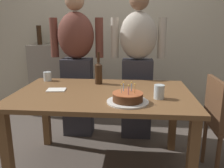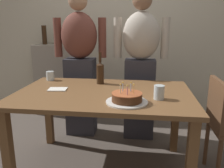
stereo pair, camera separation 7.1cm
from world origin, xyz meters
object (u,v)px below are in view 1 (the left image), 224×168
Objects in this scene: birthday_cake at (128,98)px; wine_bottle at (99,72)px; water_glass_far at (47,76)px; person_woman_cardigan at (138,64)px; water_glass_near at (159,92)px; person_man_bearded at (77,63)px; napkin_stack at (56,90)px.

wine_bottle is (-0.30, 0.54, 0.08)m from birthday_cake.
water_glass_far is 0.99m from person_woman_cardigan.
person_man_bearded reaches higher than water_glass_near.
water_glass_far is at bearing 57.10° from person_man_bearded.
birthday_cake is at bearing -61.54° from wine_bottle.
water_glass_far is at bearing 20.85° from person_woman_cardigan.
wine_bottle reaches higher than napkin_stack.
wine_bottle is at bearing 48.25° from person_woman_cardigan.
wine_bottle is (-0.54, 0.43, 0.06)m from water_glass_near.
water_glass_near is at bearing -38.65° from wine_bottle.
person_man_bearded is at bearing 126.11° from wine_bottle.
water_glass_near reaches higher than water_glass_far.
person_woman_cardigan is (0.72, 0.69, 0.13)m from napkin_stack.
person_man_bearded is 0.70m from person_woman_cardigan.
person_woman_cardigan is (-0.15, 0.86, 0.08)m from water_glass_near.
water_glass_far is at bearing 171.87° from wine_bottle.
water_glass_far is at bearing 143.34° from birthday_cake.
birthday_cake reaches higher than water_glass_near.
person_man_bearded is (0.23, 0.35, 0.09)m from water_glass_far.
person_woman_cardigan is (0.38, 0.43, 0.02)m from wine_bottle.
wine_bottle is at bearing 141.35° from water_glass_near.
birthday_cake reaches higher than napkin_stack.
water_glass_near is (0.24, 0.12, 0.02)m from birthday_cake.
person_man_bearded is at bearing 57.10° from water_glass_far.
person_man_bearded is (0.03, 0.69, 0.13)m from napkin_stack.
birthday_cake is at bearing -23.73° from napkin_stack.
person_woman_cardigan is at bearing 100.14° from water_glass_near.
napkin_stack is 1.01m from person_woman_cardigan.
water_glass_near is at bearing -25.18° from water_glass_far.
person_woman_cardigan is at bearing -180.00° from person_man_bearded.
person_man_bearded is at bearing 87.85° from napkin_stack.
person_woman_cardigan reaches higher than water_glass_near.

